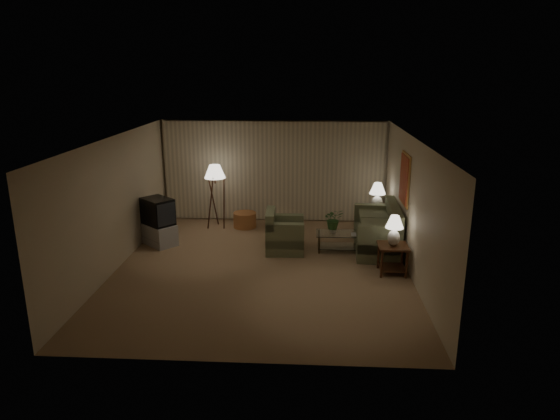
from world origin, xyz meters
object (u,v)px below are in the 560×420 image
(vase, at_px, (333,230))
(ottoman, at_px, (245,220))
(sofa, at_px, (377,232))
(side_table_far, at_px, (376,217))
(coffee_table, at_px, (339,239))
(floor_lamp, at_px, (216,195))
(side_table_near, at_px, (393,254))
(tv_cabinet, at_px, (159,234))
(table_lamp_far, at_px, (377,194))
(crt_tv, at_px, (158,211))
(table_lamp_near, at_px, (394,228))
(armchair, at_px, (285,235))

(vase, bearing_deg, ottoman, 144.21)
(sofa, height_order, side_table_far, sofa)
(coffee_table, xyz_separation_m, floor_lamp, (-3.10, 1.55, 0.59))
(side_table_near, relative_size, ottoman, 1.02)
(ottoman, distance_m, vase, 2.75)
(coffee_table, bearing_deg, tv_cabinet, 177.68)
(side_table_far, relative_size, coffee_table, 0.56)
(ottoman, bearing_deg, floor_lamp, -176.13)
(side_table_near, xyz_separation_m, side_table_far, (-0.00, 2.60, -0.01))
(side_table_far, bearing_deg, coffee_table, -126.24)
(table_lamp_far, bearing_deg, ottoman, 175.77)
(ottoman, bearing_deg, crt_tv, -142.25)
(table_lamp_near, xyz_separation_m, tv_cabinet, (-5.20, 1.42, -0.72))
(side_table_far, height_order, coffee_table, side_table_far)
(side_table_near, bearing_deg, crt_tv, 164.72)
(side_table_near, height_order, tv_cabinet, side_table_near)
(table_lamp_near, relative_size, coffee_table, 0.58)
(tv_cabinet, xyz_separation_m, vase, (4.06, -0.17, 0.24))
(floor_lamp, bearing_deg, table_lamp_far, -2.77)
(side_table_far, height_order, crt_tv, crt_tv)
(floor_lamp, distance_m, ottoman, 1.00)
(coffee_table, xyz_separation_m, crt_tv, (-4.21, 0.17, 0.53))
(crt_tv, relative_size, vase, 5.57)
(table_lamp_far, relative_size, crt_tv, 0.78)
(coffee_table, bearing_deg, ottoman, 145.97)
(vase, bearing_deg, side_table_near, -47.64)
(sofa, distance_m, armchair, 2.08)
(side_table_far, relative_size, table_lamp_far, 0.87)
(table_lamp_far, xyz_separation_m, tv_cabinet, (-5.20, -1.18, -0.76))
(tv_cabinet, bearing_deg, table_lamp_far, 54.23)
(table_lamp_far, distance_m, ottoman, 3.46)
(armchair, distance_m, coffee_table, 1.24)
(armchair, bearing_deg, side_table_near, -119.12)
(table_lamp_near, distance_m, tv_cabinet, 5.44)
(crt_tv, bearing_deg, side_table_far, 54.23)
(ottoman, bearing_deg, vase, -35.79)
(tv_cabinet, relative_size, crt_tv, 1.09)
(table_lamp_far, height_order, tv_cabinet, table_lamp_far)
(side_table_far, bearing_deg, table_lamp_near, -90.00)
(floor_lamp, bearing_deg, sofa, -20.17)
(vase, bearing_deg, coffee_table, 0.00)
(table_lamp_far, bearing_deg, side_table_near, -90.00)
(armchair, xyz_separation_m, floor_lamp, (-1.87, 1.64, 0.49))
(floor_lamp, xyz_separation_m, ottoman, (0.74, 0.05, -0.67))
(armchair, distance_m, vase, 1.10)
(table_lamp_far, height_order, coffee_table, table_lamp_far)
(sofa, xyz_separation_m, tv_cabinet, (-5.05, 0.07, -0.17))
(side_table_near, relative_size, coffee_table, 0.56)
(side_table_near, distance_m, crt_tv, 5.40)
(side_table_far, height_order, tv_cabinet, side_table_far)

